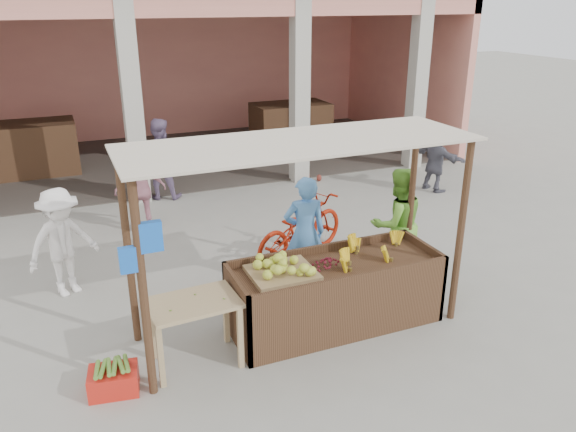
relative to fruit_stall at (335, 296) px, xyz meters
name	(u,v)px	position (x,y,z in m)	size (l,w,h in m)	color
ground	(298,332)	(-0.50, 0.00, -0.40)	(60.00, 60.00, 0.00)	gray
market_building	(154,48)	(-0.45, 8.93, 2.30)	(14.40, 6.40, 4.20)	#EC917B
fruit_stall	(335,296)	(0.00, 0.00, 0.00)	(2.60, 0.95, 0.80)	#4F331F
stall_awning	(296,178)	(-0.51, 0.06, 1.58)	(4.09, 1.35, 2.39)	#4F331F
banana_heap	(372,251)	(0.52, 0.06, 0.49)	(1.03, 0.56, 0.19)	yellow
melon_tray	(282,268)	(-0.69, 0.04, 0.49)	(0.76, 0.66, 0.20)	#91744B
berry_heap	(328,262)	(-0.10, 0.02, 0.47)	(0.41, 0.34, 0.13)	maroon
side_table	(194,312)	(-1.80, -0.12, 0.25)	(1.01, 0.70, 0.79)	tan
papaya_pile	(192,293)	(-1.80, -0.12, 0.49)	(0.75, 0.43, 0.21)	#47832A
red_crate	(114,381)	(-2.72, -0.28, -0.27)	(0.50, 0.36, 0.26)	red
plantain_bundle	(112,367)	(-2.72, -0.28, -0.10)	(0.39, 0.27, 0.08)	#598530
produce_sacks	(311,168)	(2.21, 5.47, -0.10)	(0.80, 0.75, 0.61)	maroon
vendor_blue	(305,230)	(0.05, 1.05, 0.47)	(0.65, 0.48, 1.74)	#4E90D9
vendor_green	(397,221)	(1.40, 0.84, 0.47)	(0.84, 0.49, 1.74)	#6DB536
motorcycle	(300,227)	(0.39, 1.95, 0.12)	(1.98, 0.68, 1.04)	#A01D09
shopper_a	(62,238)	(-3.05, 2.14, 0.43)	(1.06, 0.53, 1.65)	white
shopper_b	(140,187)	(-1.71, 4.05, 0.39)	(0.93, 0.50, 1.58)	#CF8A9A
shopper_d	(436,156)	(4.37, 3.91, 0.34)	(1.37, 0.56, 1.48)	#565563
shopper_f	(159,155)	(-1.07, 5.65, 0.50)	(0.88, 0.50, 1.80)	gray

